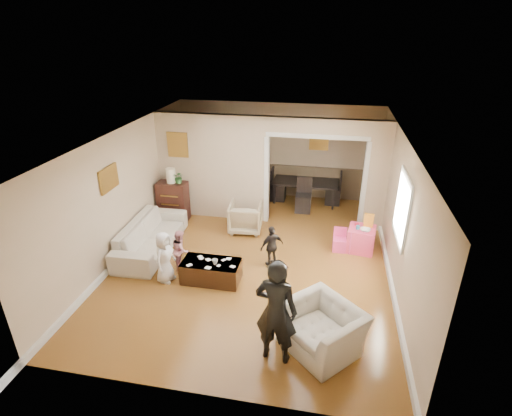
% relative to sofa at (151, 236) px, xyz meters
% --- Properties ---
extents(floor, '(7.00, 7.00, 0.00)m').
position_rel_sofa_xyz_m(floor, '(2.25, 0.10, -0.33)').
color(floor, olive).
rests_on(floor, ground).
extents(partition_left, '(2.75, 0.18, 2.60)m').
position_rel_sofa_xyz_m(partition_left, '(0.88, 1.90, 0.97)').
color(partition_left, '#CBB194').
rests_on(partition_left, ground).
extents(partition_right, '(0.55, 0.18, 2.60)m').
position_rel_sofa_xyz_m(partition_right, '(4.73, 1.90, 0.97)').
color(partition_right, '#CBB194').
rests_on(partition_right, ground).
extents(partition_header, '(2.22, 0.18, 0.35)m').
position_rel_sofa_xyz_m(partition_header, '(3.35, 1.90, 2.09)').
color(partition_header, '#CBB194').
rests_on(partition_header, partition_right).
extents(window_pane, '(0.03, 0.95, 1.10)m').
position_rel_sofa_xyz_m(window_pane, '(4.98, -0.30, 1.22)').
color(window_pane, white).
rests_on(window_pane, ground).
extents(framed_art_partition, '(0.45, 0.03, 0.55)m').
position_rel_sofa_xyz_m(framed_art_partition, '(0.05, 1.80, 1.52)').
color(framed_art_partition, brown).
rests_on(framed_art_partition, partition_left).
extents(framed_art_sofa_wall, '(0.03, 0.55, 0.40)m').
position_rel_sofa_xyz_m(framed_art_sofa_wall, '(-0.46, -0.50, 1.47)').
color(framed_art_sofa_wall, brown).
extents(framed_art_alcove, '(0.45, 0.03, 0.55)m').
position_rel_sofa_xyz_m(framed_art_alcove, '(3.35, 3.54, 1.37)').
color(framed_art_alcove, brown).
extents(sofa, '(0.95, 2.29, 0.66)m').
position_rel_sofa_xyz_m(sofa, '(0.00, 0.00, 0.00)').
color(sofa, beige).
rests_on(sofa, ground).
extents(armchair_back, '(0.80, 0.82, 0.69)m').
position_rel_sofa_xyz_m(armchair_back, '(1.82, 1.23, 0.02)').
color(armchair_back, tan).
rests_on(armchair_back, ground).
extents(armchair_front, '(1.45, 1.44, 0.71)m').
position_rel_sofa_xyz_m(armchair_front, '(3.74, -2.24, 0.02)').
color(armchair_front, beige).
rests_on(armchair_front, ground).
extents(dresser, '(0.72, 0.41, 0.99)m').
position_rel_sofa_xyz_m(dresser, '(-0.06, 1.48, 0.17)').
color(dresser, black).
rests_on(dresser, ground).
extents(table_lamp, '(0.22, 0.22, 0.36)m').
position_rel_sofa_xyz_m(table_lamp, '(-0.06, 1.48, 0.84)').
color(table_lamp, '#FEF1CF').
rests_on(table_lamp, dresser).
extents(potted_plant, '(0.27, 0.24, 0.30)m').
position_rel_sofa_xyz_m(potted_plant, '(0.14, 1.48, 0.81)').
color(potted_plant, '#366D30').
rests_on(potted_plant, dresser).
extents(coffee_table, '(1.10, 0.55, 0.41)m').
position_rel_sofa_xyz_m(coffee_table, '(1.61, -0.89, -0.12)').
color(coffee_table, '#371C11').
rests_on(coffee_table, ground).
extents(coffee_cup, '(0.11, 0.11, 0.10)m').
position_rel_sofa_xyz_m(coffee_cup, '(1.71, -0.94, 0.13)').
color(coffee_cup, silver).
rests_on(coffee_cup, coffee_table).
extents(play_table, '(0.63, 0.63, 0.53)m').
position_rel_sofa_xyz_m(play_table, '(4.46, 0.82, -0.07)').
color(play_table, '#F74172').
rests_on(play_table, ground).
extents(cereal_box, '(0.21, 0.10, 0.30)m').
position_rel_sofa_xyz_m(cereal_box, '(4.58, 0.92, 0.35)').
color(cereal_box, yellow).
rests_on(cereal_box, play_table).
extents(cyan_cup, '(0.08, 0.08, 0.08)m').
position_rel_sofa_xyz_m(cyan_cup, '(4.36, 0.77, 0.24)').
color(cyan_cup, teal).
rests_on(cyan_cup, play_table).
extents(toy_block, '(0.09, 0.07, 0.05)m').
position_rel_sofa_xyz_m(toy_block, '(4.34, 0.94, 0.22)').
color(toy_block, red).
rests_on(toy_block, play_table).
extents(play_bowl, '(0.24, 0.24, 0.05)m').
position_rel_sofa_xyz_m(play_bowl, '(4.51, 0.70, 0.22)').
color(play_bowl, white).
rests_on(play_bowl, play_table).
extents(dining_table, '(1.81, 1.08, 0.62)m').
position_rel_sofa_xyz_m(dining_table, '(3.08, 3.21, -0.02)').
color(dining_table, black).
rests_on(dining_table, ground).
extents(adult_person, '(0.66, 0.48, 1.68)m').
position_rel_sofa_xyz_m(adult_person, '(3.08, -2.57, 0.51)').
color(adult_person, black).
rests_on(adult_person, ground).
extents(child_kneel_a, '(0.41, 0.55, 1.02)m').
position_rel_sofa_xyz_m(child_kneel_a, '(0.76, -1.04, 0.18)').
color(child_kneel_a, white).
rests_on(child_kneel_a, ground).
extents(child_kneel_b, '(0.44, 0.50, 0.85)m').
position_rel_sofa_xyz_m(child_kneel_b, '(0.91, -0.59, 0.09)').
color(child_kneel_b, '#CF8188').
rests_on(child_kneel_b, ground).
extents(child_toddler, '(0.53, 0.49, 0.88)m').
position_rel_sofa_xyz_m(child_toddler, '(2.66, -0.14, 0.11)').
color(child_toddler, black).
rests_on(child_toddler, ground).
extents(craft_papers, '(0.92, 0.46, 0.00)m').
position_rel_sofa_xyz_m(craft_papers, '(1.63, -0.89, 0.08)').
color(craft_papers, white).
rests_on(craft_papers, coffee_table).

